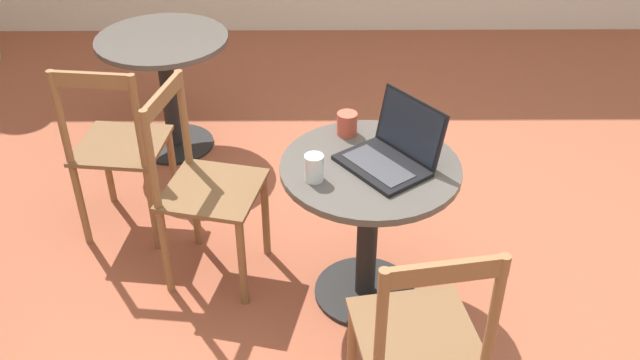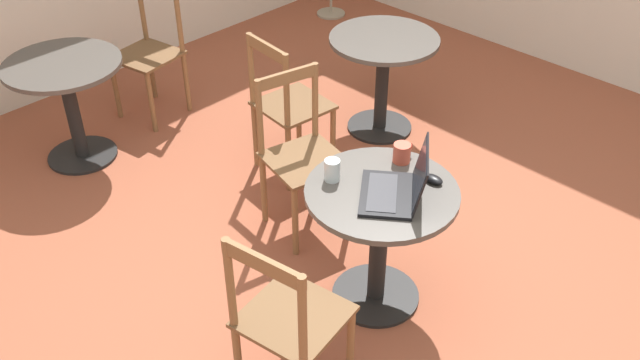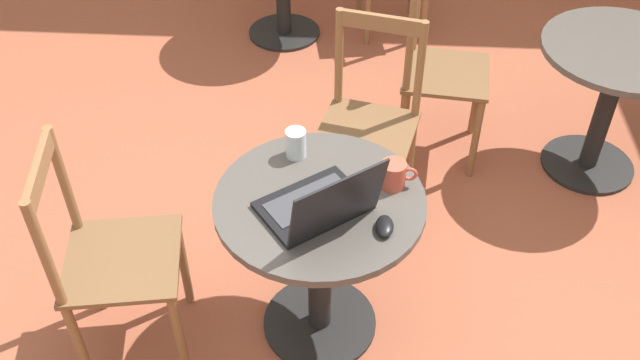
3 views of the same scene
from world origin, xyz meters
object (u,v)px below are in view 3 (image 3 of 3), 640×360
cafe_table_mid (614,83)px  mouse (385,226)px  chair_near_left (110,260)px  laptop (321,204)px  drinking_glass (296,143)px  mug (394,175)px  chair_near_back (369,126)px  cafe_table_near (320,238)px  chair_mid_left (437,72)px

cafe_table_mid → mouse: mouse is taller
cafe_table_mid → chair_near_left: size_ratio=0.78×
cafe_table_mid → laptop: 1.75m
drinking_glass → laptop: bearing=-70.4°
laptop → mug: bearing=34.4°
chair_near_back → mug: (0.08, -0.63, 0.28)m
cafe_table_mid → drinking_glass: drinking_glass is taller
chair_near_back → cafe_table_near: bearing=-103.3°
chair_near_back → chair_mid_left: same height
laptop → drinking_glass: size_ratio=4.16×
cafe_table_mid → mug: mug is taller
drinking_glass → mug: bearing=-21.8°
chair_near_left → drinking_glass: size_ratio=8.56×
laptop → chair_near_left: bearing=-176.7°
chair_near_left → mouse: bearing=-0.5°
drinking_glass → cafe_table_mid: bearing=31.1°
mug → drinking_glass: (-0.35, 0.14, 0.01)m
drinking_glass → cafe_table_near: bearing=-66.1°
chair_near_back → mouse: size_ratio=9.41×
laptop → cafe_table_mid: bearing=41.8°
laptop → mug: size_ratio=3.59×
cafe_table_near → chair_mid_left: chair_mid_left is taller
mouse → laptop: bearing=166.3°
chair_near_left → drinking_glass: chair_near_left is taller
laptop → mouse: (0.21, -0.05, -0.04)m
chair_near_back → drinking_glass: chair_near_back is taller
cafe_table_near → mug: mug is taller
mouse → chair_mid_left: bearing=78.2°
cafe_table_mid → chair_mid_left: 0.81m
cafe_table_near → mug: bearing=18.9°
chair_near_back → chair_near_left: (-0.91, -0.84, 0.00)m
cafe_table_near → chair_near_left: 0.75m
cafe_table_near → chair_near_back: size_ratio=0.78×
cafe_table_near → cafe_table_mid: same height
chair_near_left → laptop: 0.80m
cafe_table_near → chair_near_left: (-0.74, -0.12, -0.04)m
chair_mid_left → mug: 1.14m
laptop → drinking_glass: (-0.11, 0.31, 0.00)m
chair_mid_left → chair_near_back: bearing=-125.8°
chair_near_back → laptop: (-0.16, -0.80, 0.28)m
cafe_table_near → drinking_glass: bearing=113.9°
chair_mid_left → drinking_glass: size_ratio=8.56×
cafe_table_mid → chair_near_back: 1.18m
chair_near_back → drinking_glass: bearing=-118.9°
laptop → mouse: laptop is taller
chair_near_left → drinking_glass: bearing=28.8°
drinking_glass → chair_mid_left: bearing=57.6°
cafe_table_mid → chair_near_left: (-2.04, -1.19, -0.04)m
cafe_table_near → chair_near_back: (0.17, 0.72, -0.04)m
chair_near_back → cafe_table_mid: bearing=17.4°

